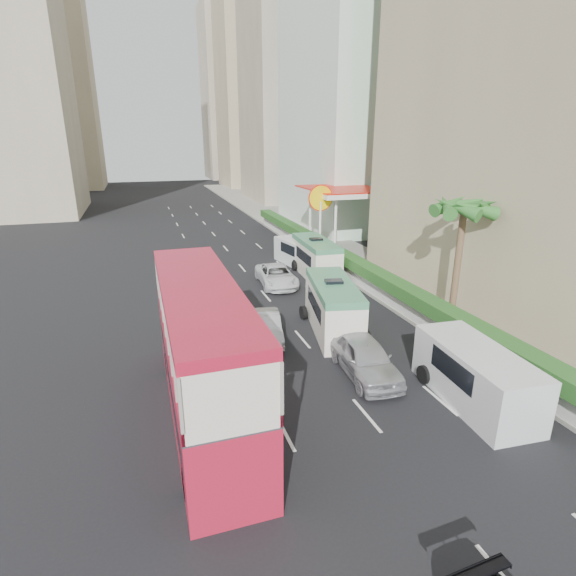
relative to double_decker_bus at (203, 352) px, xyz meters
name	(u,v)px	position (x,y,z in m)	size (l,w,h in m)	color
ground_plane	(353,387)	(6.00, 0.00, -2.53)	(200.00, 200.00, 0.00)	black
double_decker_bus	(203,352)	(0.00, 0.00, 0.00)	(2.50, 11.00, 5.06)	#B3172F
car_silver_lane_a	(266,339)	(3.87, 5.65, -2.53)	(1.42, 4.08, 1.34)	silver
car_silver_lane_b	(364,374)	(6.92, 0.79, -2.53)	(1.94, 4.81, 1.64)	silver
van_asset	(277,285)	(6.94, 13.97, -2.53)	(2.29, 4.97, 1.38)	silver
minibus_near	(333,307)	(7.50, 5.53, -1.19)	(2.02, 6.06, 2.68)	silver
minibus_far	(316,258)	(10.40, 15.33, -1.19)	(2.02, 6.05, 2.68)	silver
panel_van_near	(475,376)	(9.97, -2.41, -1.43)	(2.20, 5.50, 2.20)	silver
panel_van_far	(298,253)	(10.20, 18.65, -1.55)	(1.97, 4.92, 1.97)	silver
sidewalk	(323,243)	(15.00, 25.00, -2.44)	(6.00, 120.00, 0.18)	#99968C
kerb_wall	(345,269)	(12.20, 14.00, -1.85)	(0.30, 44.00, 1.00)	silver
hedge	(346,258)	(12.20, 14.00, -1.00)	(1.10, 44.00, 0.70)	#2D6626
palm_tree	(457,267)	(13.80, 4.00, 0.85)	(0.36, 0.36, 6.40)	brown
shell_station	(342,218)	(16.00, 23.00, 0.22)	(6.50, 8.00, 5.50)	silver
tower_mid	(299,33)	(24.00, 58.00, 22.47)	(16.00, 16.00, 50.00)	#B6A88F
tower_far_a	(254,75)	(23.00, 82.00, 19.47)	(14.00, 14.00, 44.00)	tan
tower_far_b	(233,95)	(23.00, 104.00, 17.47)	(14.00, 14.00, 40.00)	#B6A88F
tower_left_b	(46,66)	(-16.00, 90.00, 20.47)	(16.00, 16.00, 46.00)	tan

